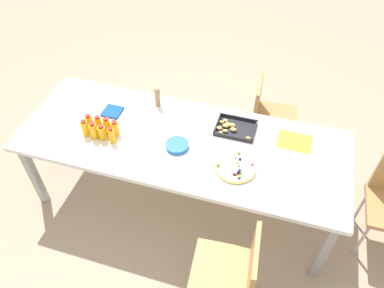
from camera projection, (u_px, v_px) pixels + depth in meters
The scene contains 18 objects.
ground_plane at pixel (183, 197), 3.43m from camera, with size 12.00×12.00×0.00m, color tan.
party_table at pixel (182, 145), 2.92m from camera, with size 2.55×0.94×0.76m.
chair_near_right at pixel (233, 270), 2.42m from camera, with size 0.43×0.43×0.83m.
chair_far_right at pixel (268, 113), 3.48m from camera, with size 0.42×0.42×0.83m.
juice_bottle_0 at pixel (85, 128), 2.87m from camera, with size 0.06×0.06×0.15m.
juice_bottle_1 at pixel (94, 131), 2.85m from camera, with size 0.06×0.06×0.15m.
juice_bottle_2 at pixel (102, 133), 2.85m from camera, with size 0.06×0.06×0.14m.
juice_bottle_3 at pixel (112, 135), 2.82m from camera, with size 0.05×0.05×0.14m.
juice_bottle_4 at pixel (89, 122), 2.93m from camera, with size 0.06×0.06×0.14m.
juice_bottle_5 at pixel (99, 124), 2.91m from camera, with size 0.05×0.05×0.14m.
juice_bottle_6 at pixel (107, 126), 2.89m from camera, with size 0.06×0.06×0.15m.
juice_bottle_7 at pixel (115, 128), 2.88m from camera, with size 0.06×0.06×0.13m.
fruit_pizza at pixel (235, 167), 2.67m from camera, with size 0.30×0.30×0.05m.
snack_tray at pixel (233, 128), 2.96m from camera, with size 0.31×0.24×0.04m.
plate_stack at pixel (177, 145), 2.82m from camera, with size 0.18×0.18×0.03m.
napkin_stack at pixel (112, 112), 3.10m from camera, with size 0.15×0.15×0.02m, color #194CA5.
cardboard_tube at pixel (157, 97), 3.10m from camera, with size 0.04×0.04×0.18m, color #9E7A56.
paper_folder at pixel (294, 141), 2.87m from camera, with size 0.26×0.20×0.01m, color yellow.
Camera 1 is at (0.66, -1.91, 2.82)m, focal length 34.96 mm.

